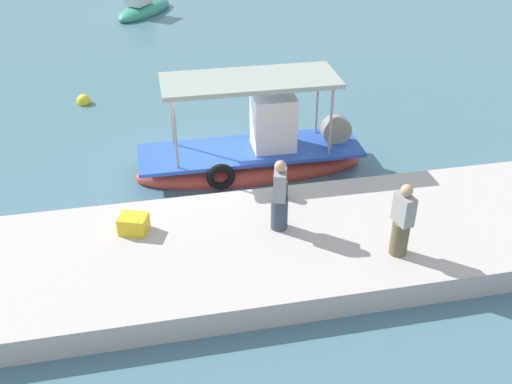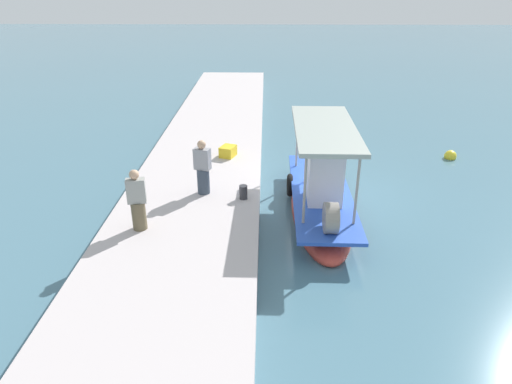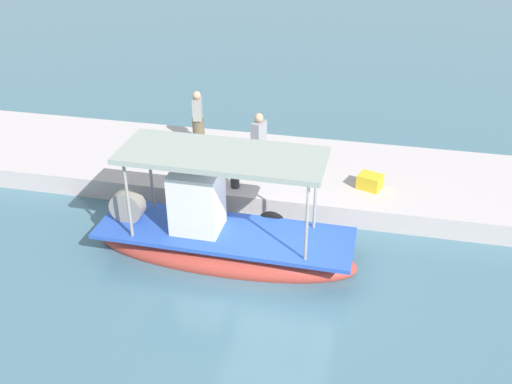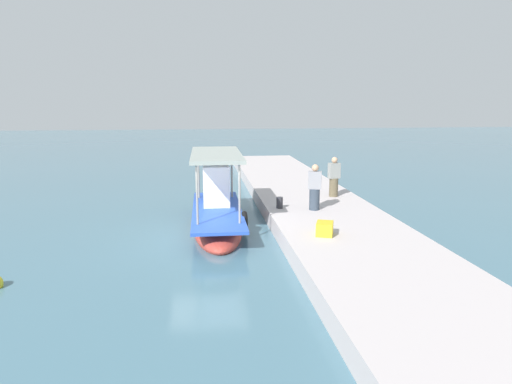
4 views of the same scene
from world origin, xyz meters
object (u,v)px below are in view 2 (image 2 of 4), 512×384
Objects in this scene: fisherman_by_crate at (137,203)px; mooring_bollard at (243,192)px; marker_buoy at (450,156)px; main_fishing_boat at (321,198)px; fisherman_near_bollard at (203,170)px; cargo_crate at (228,151)px.

fisherman_by_crate is 3.21m from mooring_bollard.
marker_buoy is (-4.96, 7.94, -0.68)m from mooring_bollard.
mooring_bollard is (-1.82, 2.59, -0.54)m from fisherman_by_crate.
fisherman_near_bollard is at bearing -92.54° from main_fishing_boat.
fisherman_near_bollard reaches higher than marker_buoy.
fisherman_near_bollard is at bearing -63.42° from marker_buoy.
fisherman_near_bollard is 1.38m from mooring_bollard.
fisherman_near_bollard reaches higher than mooring_bollard.
cargo_crate is at bearing -137.34° from main_fishing_boat.
cargo_crate is at bearing 160.59° from fisherman_by_crate.
mooring_bollard is at bearing -58.01° from marker_buoy.
main_fishing_boat is 14.97× the size of mooring_bollard.
mooring_bollard is (0.23, -2.31, 0.28)m from main_fishing_boat.
fisherman_by_crate is (2.04, -4.90, 0.82)m from main_fishing_boat.
main_fishing_boat is 7.37m from marker_buoy.
fisherman_by_crate is at bearing -19.41° from cargo_crate.
cargo_crate is 8.81m from marker_buoy.
fisherman_near_bollard reaches higher than cargo_crate.
fisherman_near_bollard is 4.00× the size of mooring_bollard.
cargo_crate is (-3.28, -3.03, 0.27)m from main_fishing_boat.
fisherman_near_bollard is 10.31m from marker_buoy.
mooring_bollard is at bearing 72.52° from fisherman_near_bollard.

